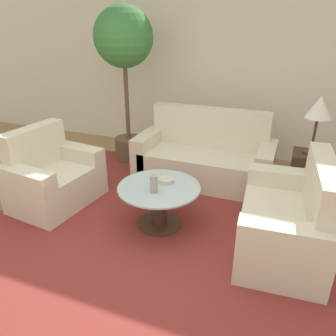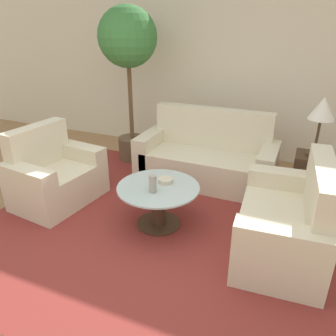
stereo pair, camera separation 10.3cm
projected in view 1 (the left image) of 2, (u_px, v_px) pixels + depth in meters
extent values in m
plane|color=#9E754C|center=(119.00, 265.00, 2.90)|extent=(14.00, 14.00, 0.00)
cube|color=beige|center=(212.00, 69.00, 4.95)|extent=(10.00, 0.06, 2.60)
cube|color=maroon|center=(159.00, 224.00, 3.48)|extent=(3.57, 3.31, 0.01)
cube|color=beige|center=(203.00, 167.00, 4.33)|extent=(1.57, 0.76, 0.41)
cube|color=beige|center=(210.00, 142.00, 4.47)|extent=(1.57, 0.18, 0.93)
cube|color=beige|center=(149.00, 153.00, 4.55)|extent=(0.20, 0.76, 0.59)
cube|color=beige|center=(265.00, 170.00, 4.03)|extent=(0.20, 0.76, 0.59)
cube|color=beige|center=(57.00, 187.00, 3.81)|extent=(0.78, 0.86, 0.41)
cube|color=beige|center=(38.00, 164.00, 3.82)|extent=(0.27, 0.80, 0.89)
cube|color=beige|center=(29.00, 195.00, 3.46)|extent=(0.72, 0.28, 0.59)
cube|color=beige|center=(79.00, 168.00, 4.09)|extent=(0.72, 0.28, 0.59)
cube|color=beige|center=(280.00, 229.00, 3.04)|extent=(0.80, 1.10, 0.41)
cube|color=beige|center=(317.00, 211.00, 2.86)|extent=(0.26, 1.06, 0.91)
cube|color=beige|center=(281.00, 195.00, 3.46)|extent=(0.74, 0.25, 0.59)
cube|color=beige|center=(282.00, 257.00, 2.55)|extent=(0.74, 0.25, 0.59)
cylinder|color=#422D1E|center=(159.00, 223.00, 3.47)|extent=(0.46, 0.46, 0.02)
cylinder|color=#422D1E|center=(159.00, 207.00, 3.39)|extent=(0.15, 0.15, 0.43)
cylinder|color=#B2C6C6|center=(159.00, 187.00, 3.30)|extent=(0.84, 0.84, 0.02)
cube|color=#422D1E|center=(306.00, 175.00, 3.95)|extent=(0.39, 0.39, 0.55)
cylinder|color=#422D1E|center=(311.00, 152.00, 3.83)|extent=(0.18, 0.18, 0.02)
cylinder|color=#422D1E|center=(314.00, 135.00, 3.74)|extent=(0.03, 0.03, 0.40)
cone|color=white|center=(320.00, 107.00, 3.61)|extent=(0.28, 0.28, 0.25)
cylinder|color=brown|center=(129.00, 148.00, 5.05)|extent=(0.43, 0.43, 0.34)
cylinder|color=brown|center=(127.00, 98.00, 4.73)|extent=(0.06, 0.06, 1.21)
sphere|color=#387538|center=(123.00, 37.00, 4.39)|extent=(0.81, 0.81, 0.81)
cylinder|color=#9E998E|center=(154.00, 184.00, 3.15)|extent=(0.08, 0.08, 0.18)
cylinder|color=beige|center=(166.00, 181.00, 3.36)|extent=(0.15, 0.15, 0.05)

